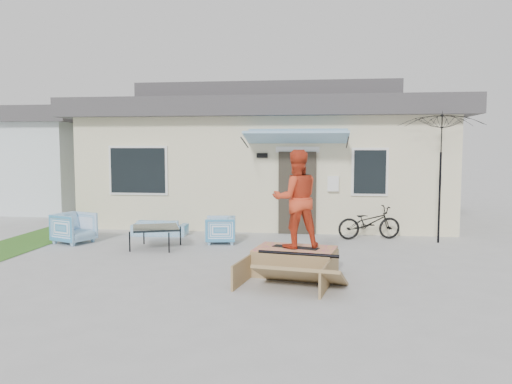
# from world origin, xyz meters

# --- Properties ---
(ground) EXTENTS (90.00, 90.00, 0.00)m
(ground) POSITION_xyz_m (0.00, 0.00, 0.00)
(ground) COLOR #A6A6A6
(ground) RESTS_ON ground
(grass_strip) EXTENTS (1.40, 8.00, 0.01)m
(grass_strip) POSITION_xyz_m (-5.20, 2.00, 0.00)
(grass_strip) COLOR #2E6220
(grass_strip) RESTS_ON ground
(house) EXTENTS (10.80, 8.49, 4.10)m
(house) POSITION_xyz_m (0.00, 7.99, 1.94)
(house) COLOR beige
(house) RESTS_ON ground
(neighbor_house) EXTENTS (8.60, 7.60, 3.50)m
(neighbor_house) POSITION_xyz_m (-10.50, 10.00, 1.78)
(neighbor_house) COLOR silver
(neighbor_house) RESTS_ON ground
(loveseat) EXTENTS (1.38, 0.47, 0.53)m
(loveseat) POSITION_xyz_m (-2.41, 3.80, 0.27)
(loveseat) COLOR teal
(loveseat) RESTS_ON ground
(armchair_left) EXTENTS (0.94, 0.97, 0.78)m
(armchair_left) POSITION_xyz_m (-4.03, 2.50, 0.39)
(armchair_left) COLOR teal
(armchair_left) RESTS_ON ground
(armchair_right) EXTENTS (0.72, 0.75, 0.69)m
(armchair_right) POSITION_xyz_m (-0.69, 2.96, 0.34)
(armchair_right) COLOR teal
(armchair_right) RESTS_ON ground
(coffee_table) EXTENTS (1.24, 1.24, 0.48)m
(coffee_table) POSITION_xyz_m (-1.97, 2.18, 0.24)
(coffee_table) COLOR black
(coffee_table) RESTS_ON ground
(bicycle) EXTENTS (1.62, 0.91, 0.98)m
(bicycle) POSITION_xyz_m (2.76, 3.93, 0.49)
(bicycle) COLOR black
(bicycle) RESTS_ON ground
(patio_umbrella) EXTENTS (2.32, 2.22, 2.20)m
(patio_umbrella) POSITION_xyz_m (4.32, 3.68, 1.75)
(patio_umbrella) COLOR black
(patio_umbrella) RESTS_ON ground
(skate_ramp) EXTENTS (1.64, 2.01, 0.45)m
(skate_ramp) POSITION_xyz_m (1.19, 0.28, 0.23)
(skate_ramp) COLOR olive
(skate_ramp) RESTS_ON ground
(skateboard) EXTENTS (0.84, 0.45, 0.05)m
(skateboard) POSITION_xyz_m (1.20, 0.32, 0.48)
(skateboard) COLOR black
(skateboard) RESTS_ON skate_ramp
(skater) EXTENTS (0.99, 0.86, 1.70)m
(skater) POSITION_xyz_m (1.20, 0.32, 1.35)
(skater) COLOR red
(skater) RESTS_ON skateboard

